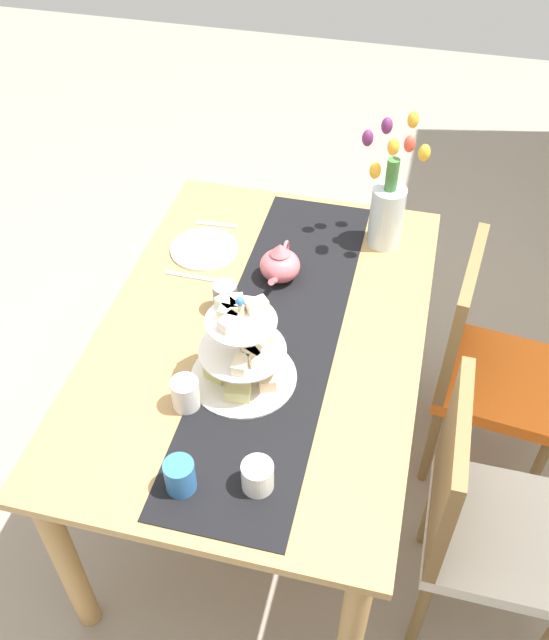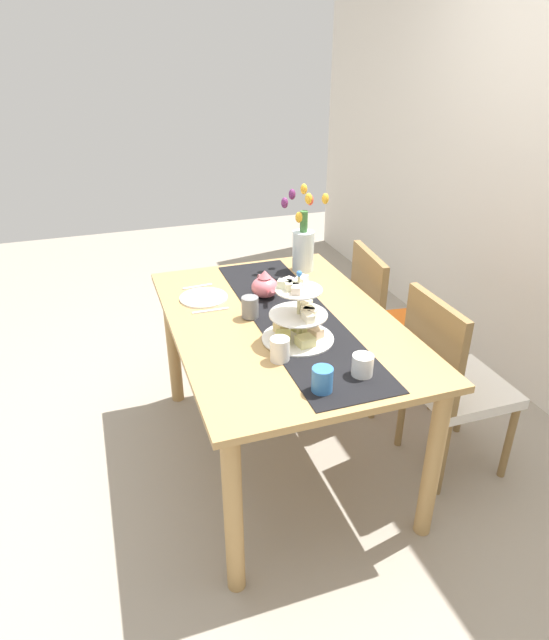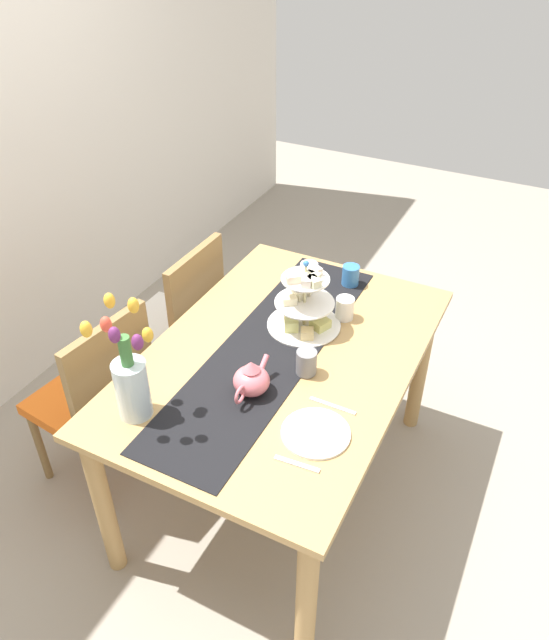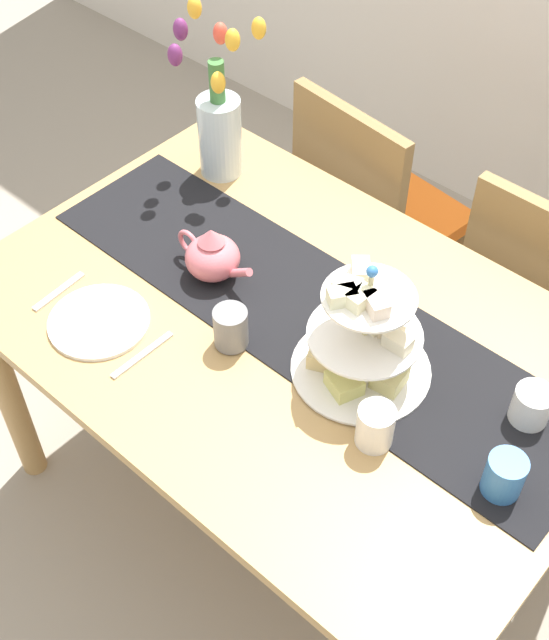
# 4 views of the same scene
# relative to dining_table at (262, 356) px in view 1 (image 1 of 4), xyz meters

# --- Properties ---
(ground_plane) EXTENTS (8.00, 8.00, 0.00)m
(ground_plane) POSITION_rel_dining_table_xyz_m (0.00, 0.00, -0.66)
(ground_plane) COLOR gray
(dining_table) EXTENTS (1.45, 0.97, 0.78)m
(dining_table) POSITION_rel_dining_table_xyz_m (0.00, 0.00, 0.00)
(dining_table) COLOR tan
(dining_table) RESTS_ON ground_plane
(chair_left) EXTENTS (0.47, 0.47, 0.91)m
(chair_left) POSITION_rel_dining_table_xyz_m (-0.29, 0.71, -0.16)
(chair_left) COLOR olive
(chair_left) RESTS_ON ground_plane
(chair_right) EXTENTS (0.42, 0.42, 0.91)m
(chair_right) POSITION_rel_dining_table_xyz_m (0.31, 0.71, -0.16)
(chair_right) COLOR olive
(chair_right) RESTS_ON ground_plane
(table_runner) EXTENTS (1.38, 0.36, 0.00)m
(table_runner) POSITION_rel_dining_table_xyz_m (0.00, 0.05, 0.12)
(table_runner) COLOR black
(table_runner) RESTS_ON dining_table
(tiered_cake_stand) EXTENTS (0.30, 0.30, 0.30)m
(tiered_cake_stand) POSITION_rel_dining_table_xyz_m (0.20, 0.00, 0.21)
(tiered_cake_stand) COLOR beige
(tiered_cake_stand) RESTS_ON table_runner
(teapot) EXTENTS (0.24, 0.13, 0.14)m
(teapot) POSITION_rel_dining_table_xyz_m (-0.25, 0.00, 0.17)
(teapot) COLOR #D66B75
(teapot) RESTS_ON table_runner
(tulip_vase) EXTENTS (0.20, 0.22, 0.44)m
(tulip_vase) POSITION_rel_dining_table_xyz_m (-0.51, 0.30, 0.27)
(tulip_vase) COLOR silver
(tulip_vase) RESTS_ON dining_table
(cream_jug) EXTENTS (0.08, 0.08, 0.08)m
(cream_jug) POSITION_rel_dining_table_xyz_m (0.53, 0.13, 0.16)
(cream_jug) COLOR white
(cream_jug) RESTS_ON dining_table
(dinner_plate_left) EXTENTS (0.23, 0.23, 0.01)m
(dinner_plate_left) POSITION_rel_dining_table_xyz_m (-0.33, -0.28, 0.12)
(dinner_plate_left) COLOR white
(dinner_plate_left) RESTS_ON dining_table
(fork_left) EXTENTS (0.03, 0.15, 0.01)m
(fork_left) POSITION_rel_dining_table_xyz_m (-0.47, -0.28, 0.12)
(fork_left) COLOR silver
(fork_left) RESTS_ON dining_table
(knife_left) EXTENTS (0.02, 0.17, 0.01)m
(knife_left) POSITION_rel_dining_table_xyz_m (-0.18, -0.28, 0.12)
(knife_left) COLOR silver
(knife_left) RESTS_ON dining_table
(mug_grey) EXTENTS (0.08, 0.08, 0.09)m
(mug_grey) POSITION_rel_dining_table_xyz_m (-0.06, -0.13, 0.17)
(mug_grey) COLOR slate
(mug_grey) RESTS_ON table_runner
(mug_white_text) EXTENTS (0.08, 0.08, 0.09)m
(mug_white_text) POSITION_rel_dining_table_xyz_m (0.33, -0.12, 0.16)
(mug_white_text) COLOR white
(mug_white_text) RESTS_ON dining_table
(mug_orange) EXTENTS (0.08, 0.08, 0.09)m
(mug_orange) POSITION_rel_dining_table_xyz_m (0.57, -0.05, 0.16)
(mug_orange) COLOR #3370B7
(mug_orange) RESTS_ON dining_table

